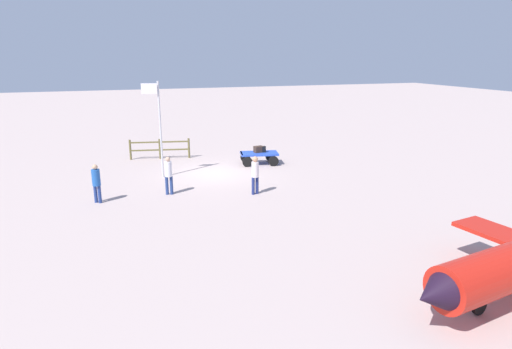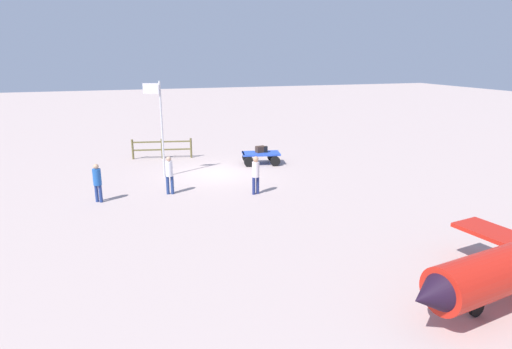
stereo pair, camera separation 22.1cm
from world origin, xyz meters
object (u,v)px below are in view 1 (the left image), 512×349
Objects in this scene: worker_lead at (255,172)px; luggage_cart at (259,156)px; suitcase_dark at (261,149)px; worker_supervisor at (96,181)px; suitcase_navy at (259,149)px; flagpole at (158,122)px; worker_trailing at (169,173)px.

luggage_cart is at bearing -110.95° from worker_lead.
worker_supervisor is (8.82, 4.29, 0.14)m from suitcase_dark.
suitcase_navy is 5.69m from worker_lead.
flagpole is at bearing -49.65° from worker_lead.
flagpole is (-0.02, -3.06, 1.82)m from worker_trailing.
worker_lead reaches higher than suitcase_dark.
flagpole is at bearing -90.44° from worker_trailing.
flagpole is (5.78, 1.07, 1.98)m from suitcase_dark.
luggage_cart is at bearing 31.56° from suitcase_dark.
suitcase_dark is at bearing -169.55° from flagpole.
worker_lead is at bearing 67.90° from suitcase_dark.
luggage_cart is 5.62m from worker_lead.
worker_lead is 5.87m from flagpole.
luggage_cart is at bearing -170.23° from flagpole.
suitcase_navy reaches higher than luggage_cart.
worker_lead reaches higher than worker_trailing.
suitcase_dark is 0.35× the size of worker_trailing.
suitcase_navy is 0.15m from suitcase_dark.
worker_trailing reaches higher than suitcase_dark.
flagpole is at bearing 10.45° from suitcase_dark.
worker_trailing is at bearing 35.49° from luggage_cart.
worker_trailing is 1.04× the size of worker_supervisor.
worker_supervisor is at bearing 46.68° from flagpole.
worker_lead reaches higher than worker_supervisor.
worker_lead is 0.36× the size of flagpole.
suitcase_dark is at bearing -148.44° from luggage_cart.
worker_lead is 6.74m from worker_supervisor.
worker_supervisor is (6.66, -1.03, -0.04)m from worker_lead.
flagpole reaches higher than suitcase_navy.
luggage_cart is at bearing -144.51° from worker_trailing.
worker_lead is 1.01× the size of worker_trailing.
flagpole is at bearing -133.32° from worker_supervisor.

